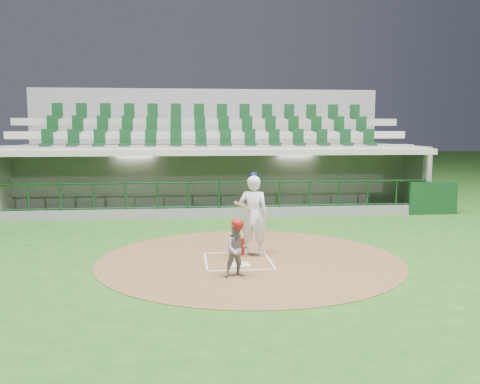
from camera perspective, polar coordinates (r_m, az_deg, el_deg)
The scene contains 8 objects.
ground at distance 12.93m, azimuth -0.38°, elevation -7.09°, with size 120.00×120.00×0.00m, color #204F16.
dirt_circle at distance 12.77m, azimuth 1.06°, elevation -7.25°, with size 7.20×7.20×0.01m, color brown.
home_plate at distance 12.25m, azimuth -0.04°, elevation -7.77°, with size 0.43×0.43×0.02m, color silver.
batter_box_chalk at distance 12.64m, azimuth -0.24°, elevation -7.34°, with size 1.55×1.80×0.01m.
dugout_structure at distance 20.44m, azimuth -2.66°, elevation 0.75°, with size 16.40×3.70×3.00m.
seating_deck at distance 23.49m, azimuth -3.10°, elevation 2.64°, with size 17.00×6.72×5.15m.
batter at distance 13.00m, azimuth 1.44°, elevation -2.38°, with size 0.96×0.99×2.06m.
catcher at distance 11.20m, azimuth -0.27°, elevation -5.99°, with size 0.62×0.52×1.24m.
Camera 1 is at (-1.28, -12.49, 3.08)m, focal length 40.00 mm.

